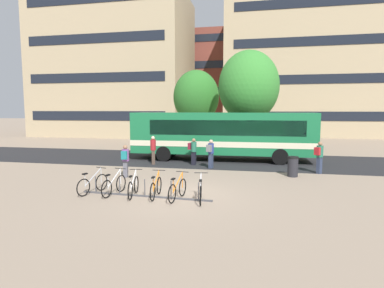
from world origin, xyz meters
The scene contains 21 objects.
ground centered at (0.00, 0.00, 0.00)m, with size 200.00×200.00×0.00m, color gray.
bus_lane_asphalt centered at (0.00, 9.21, 0.00)m, with size 80.00×7.20×0.01m, color #232326.
city_bus centered at (0.63, 9.21, 1.78)m, with size 12.07×2.79×3.20m.
bike_rack centered at (-1.25, -0.48, 0.09)m, with size 5.38×0.37×0.70m.
parked_bicycle_silver_0 centered at (-3.51, -0.40, 0.38)m, with size 0.63×1.68×0.99m.
parked_bicycle_white_1 centered at (-2.56, -0.43, 0.38)m, with size 0.52×1.71×0.99m.
parked_bicycle_white_2 centered at (-1.72, -0.48, 0.38)m, with size 0.52×1.71×0.99m.
parked_bicycle_orange_3 centered at (-0.79, -0.48, 0.38)m, with size 0.52×1.72×0.99m.
parked_bicycle_orange_4 centered at (0.09, -0.59, 0.38)m, with size 0.52×1.71×0.99m.
parked_bicycle_silver_5 centered at (0.99, -0.65, 0.38)m, with size 0.52×1.71×0.99m.
commuter_grey_pack_0 centered at (0.40, 6.05, 0.97)m, with size 0.46×0.59×1.68m.
commuter_maroon_pack_1 centered at (-0.83, 7.01, 0.95)m, with size 0.57×0.41×1.65m.
commuter_teal_pack_2 centered at (-3.44, 2.73, 0.95)m, with size 0.40×0.57×1.65m.
commuter_teal_pack_3 centered at (-3.31, 6.71, 1.02)m, with size 0.48×0.60×1.77m.
commuter_red_pack_4 centered at (6.26, 5.67, 0.99)m, with size 0.57×0.60×1.72m.
trash_bin centered at (4.82, 4.63, 0.52)m, with size 0.55×0.55×1.03m.
street_tree_0 centered at (-2.62, 17.35, 4.57)m, with size 4.25×4.25×7.07m.
street_tree_1 centered at (2.28, 14.14, 5.26)m, with size 4.83×4.83×8.11m.
building_left_wing centered at (-15.74, 28.42, 8.94)m, with size 19.41×11.45×17.88m.
building_right_wing centered at (9.20, 34.72, 8.76)m, with size 20.95×13.08×17.53m.
building_centre_block centered at (1.36, 41.79, 7.82)m, with size 19.61×11.53×15.64m.
Camera 1 is at (2.98, -11.95, 3.38)m, focal length 29.64 mm.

